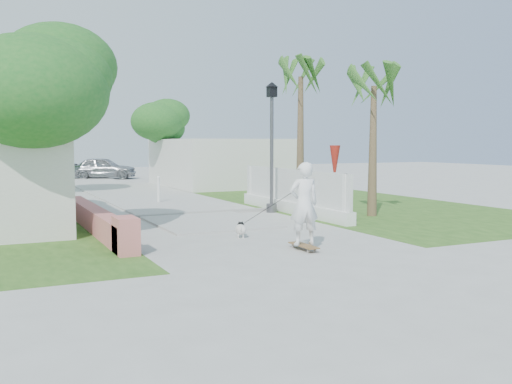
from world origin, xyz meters
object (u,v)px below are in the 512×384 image
patio_umbrella (335,163)px  skateboarder (280,208)px  street_lamp (272,142)px  bollard (159,189)px  dog (241,229)px  parked_car (103,168)px

patio_umbrella → skateboarder: size_ratio=0.82×
street_lamp → bollard: bearing=121.0°
street_lamp → skateboarder: street_lamp is taller
bollard → dog: bearing=-92.5°
skateboarder → dog: 1.66m
street_lamp → parked_car: (-1.70, 21.39, -1.69)m
patio_umbrella → street_lamp: bearing=152.2°
parked_car → dog: bearing=-161.3°
skateboarder → parked_car: size_ratio=0.66×
patio_umbrella → dog: 6.19m
street_lamp → bollard: (-2.70, 4.50, -1.84)m
skateboarder → bollard: bearing=-81.4°
patio_umbrella → dog: bearing=-146.2°
parked_car → patio_umbrella: bearing=-149.1°
street_lamp → skateboarder: bearing=-115.4°
street_lamp → dog: 5.77m
patio_umbrella → parked_car: patio_umbrella is taller
dog → parked_car: parked_car is taller
street_lamp → dog: bearing=-125.5°
dog → bollard: bearing=111.1°
dog → parked_car: (1.39, 25.73, 0.52)m
street_lamp → bollard: 5.56m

